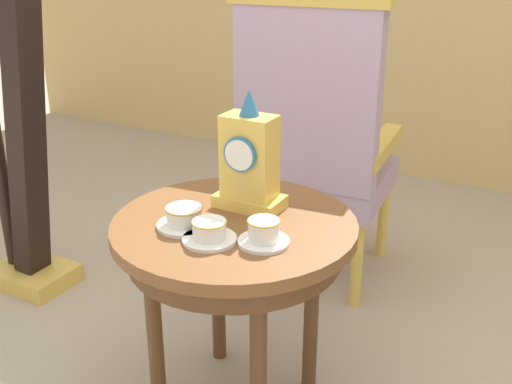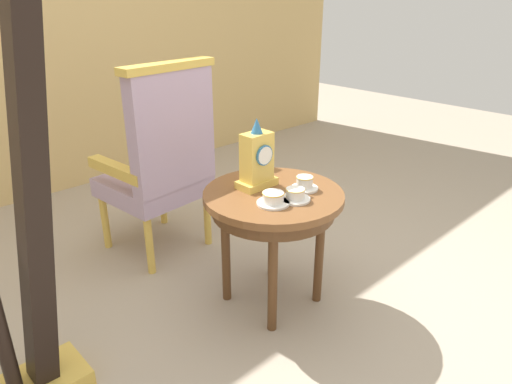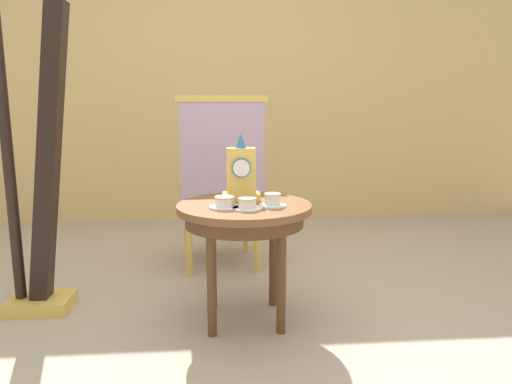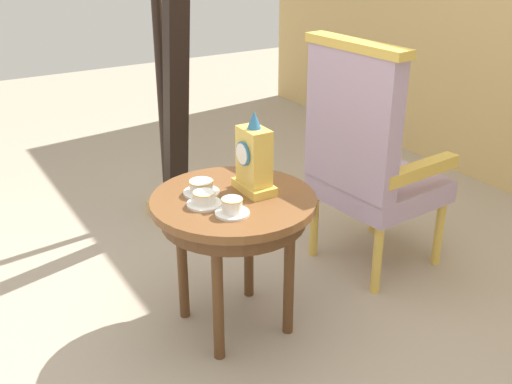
% 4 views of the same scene
% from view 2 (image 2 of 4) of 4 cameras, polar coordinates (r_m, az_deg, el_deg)
% --- Properties ---
extents(ground_plane, '(10.00, 10.00, 0.00)m').
position_cam_2_polar(ground_plane, '(2.45, 2.13, -13.54)').
color(ground_plane, tan).
extents(wall_back, '(6.00, 0.10, 2.80)m').
position_cam_2_polar(wall_back, '(3.87, -23.73, 20.60)').
color(wall_back, tan).
rests_on(wall_back, ground).
extents(side_table, '(0.66, 0.66, 0.60)m').
position_cam_2_polar(side_table, '(2.21, 2.12, -1.83)').
color(side_table, brown).
rests_on(side_table, ground).
extents(teacup_left, '(0.15, 0.15, 0.06)m').
position_cam_2_polar(teacup_left, '(2.05, 2.11, -0.84)').
color(teacup_left, white).
rests_on(teacup_left, side_table).
extents(teacup_right, '(0.14, 0.14, 0.06)m').
position_cam_2_polar(teacup_right, '(2.09, 4.83, -0.37)').
color(teacup_right, white).
rests_on(teacup_right, side_table).
extents(teacup_center, '(0.13, 0.13, 0.06)m').
position_cam_2_polar(teacup_center, '(2.21, 5.97, 1.02)').
color(teacup_center, white).
rests_on(teacup_center, side_table).
extents(mantel_clock, '(0.19, 0.11, 0.34)m').
position_cam_2_polar(mantel_clock, '(2.19, 0.12, 3.93)').
color(mantel_clock, gold).
rests_on(mantel_clock, side_table).
extents(armchair, '(0.59, 0.58, 1.14)m').
position_cam_2_polar(armchair, '(2.69, -11.47, 3.93)').
color(armchair, '#B299B7').
rests_on(armchair, ground).
extents(harp, '(0.40, 0.24, 1.80)m').
position_cam_2_polar(harp, '(1.81, -27.16, -3.63)').
color(harp, gold).
rests_on(harp, ground).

